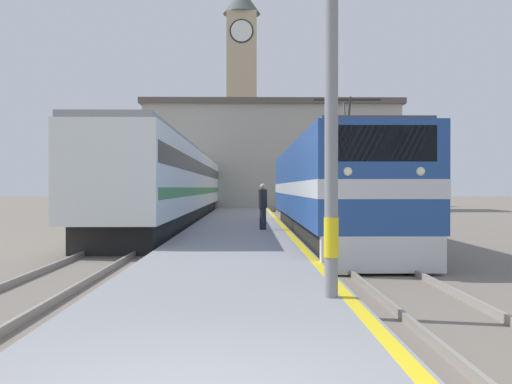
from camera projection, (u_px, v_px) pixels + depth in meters
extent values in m
plane|color=#70665B|center=(241.00, 222.00, 34.57)|extent=(200.00, 200.00, 0.00)
cube|color=gray|center=(239.00, 224.00, 29.57)|extent=(4.13, 140.00, 0.32)
cube|color=yellow|center=(278.00, 221.00, 29.60)|extent=(0.20, 140.00, 0.00)
cube|color=#70665B|center=(308.00, 227.00, 29.62)|extent=(2.83, 140.00, 0.02)
cube|color=gray|center=(293.00, 226.00, 29.61)|extent=(0.07, 140.00, 0.14)
cube|color=gray|center=(322.00, 226.00, 29.63)|extent=(0.07, 140.00, 0.14)
cube|color=#70665B|center=(168.00, 227.00, 29.52)|extent=(2.83, 140.00, 0.02)
cube|color=gray|center=(153.00, 226.00, 29.51)|extent=(0.07, 140.00, 0.14)
cube|color=gray|center=(183.00, 226.00, 29.53)|extent=(0.07, 140.00, 0.14)
cube|color=black|center=(325.00, 227.00, 22.93)|extent=(2.46, 18.16, 0.90)
cube|color=#23478C|center=(326.00, 182.00, 22.92)|extent=(2.90, 19.74, 2.59)
cube|color=silver|center=(325.00, 189.00, 22.92)|extent=(2.92, 19.76, 0.44)
cube|color=silver|center=(383.00, 254.00, 13.21)|extent=(2.76, 0.30, 0.81)
cube|color=black|center=(384.00, 143.00, 13.11)|extent=(2.32, 0.12, 0.80)
sphere|color=white|center=(348.00, 171.00, 13.06)|extent=(0.20, 0.20, 0.20)
sphere|color=white|center=(420.00, 171.00, 13.08)|extent=(0.20, 0.20, 0.20)
cube|color=#4C4C51|center=(326.00, 146.00, 22.91)|extent=(2.61, 18.75, 0.12)
cylinder|color=#333333|center=(349.00, 115.00, 17.62)|extent=(0.06, 0.63, 1.03)
cylinder|color=#333333|center=(345.00, 118.00, 18.32)|extent=(0.06, 0.63, 1.03)
cube|color=#262626|center=(347.00, 100.00, 17.97)|extent=(2.03, 0.08, 0.06)
cube|color=black|center=(182.00, 213.00, 35.78)|extent=(2.46, 37.59, 0.90)
cube|color=silver|center=(182.00, 181.00, 35.76)|extent=(2.90, 39.16, 2.98)
cube|color=black|center=(182.00, 171.00, 35.76)|extent=(2.92, 38.38, 0.64)
cube|color=#338442|center=(182.00, 191.00, 35.77)|extent=(2.92, 38.38, 0.36)
cube|color=gray|center=(182.00, 154.00, 35.75)|extent=(2.67, 39.16, 0.20)
cylinder|color=gray|center=(331.00, 31.00, 8.94)|extent=(0.20, 0.20, 7.97)
cylinder|color=yellow|center=(331.00, 237.00, 8.97)|extent=(0.22, 0.22, 0.60)
cylinder|color=#23232D|center=(263.00, 219.00, 23.47)|extent=(0.26, 0.26, 0.86)
cylinder|color=black|center=(263.00, 199.00, 23.46)|extent=(0.34, 0.34, 0.72)
sphere|color=tan|center=(263.00, 187.00, 23.46)|extent=(0.23, 0.23, 0.23)
cube|color=tan|center=(242.00, 110.00, 66.86)|extent=(3.31, 3.31, 21.37)
cylinder|color=black|center=(242.00, 31.00, 65.13)|extent=(2.61, 0.06, 2.61)
cylinder|color=white|center=(242.00, 31.00, 65.10)|extent=(2.31, 0.10, 2.31)
cone|color=#47514C|center=(242.00, 1.00, 66.78)|extent=(4.13, 4.13, 2.98)
cube|color=#A8A399|center=(271.00, 159.00, 53.01)|extent=(21.74, 6.23, 8.99)
cube|color=#564C47|center=(271.00, 106.00, 52.97)|extent=(22.34, 6.83, 0.50)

